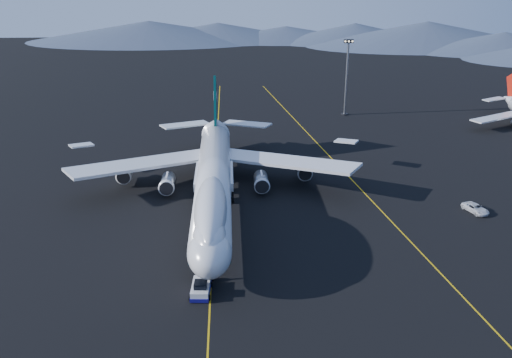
{
  "coord_description": "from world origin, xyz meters",
  "views": [
    {
      "loc": [
        3.08,
        -100.4,
        45.34
      ],
      "look_at": [
        8.04,
        -0.5,
        6.0
      ],
      "focal_mm": 40.0,
      "sensor_mm": 36.0,
      "label": 1
    }
  ],
  "objects_px": {
    "service_van": "(476,208)",
    "floodlight_mast": "(347,77)",
    "boeing_747": "(213,180)",
    "pushback_tug": "(201,289)"
  },
  "relations": [
    {
      "from": "service_van",
      "to": "floodlight_mast",
      "type": "bearing_deg",
      "value": 77.91
    },
    {
      "from": "boeing_747",
      "to": "service_van",
      "type": "xyz_separation_m",
      "value": [
        49.42,
        -4.5,
        -5.04
      ]
    },
    {
      "from": "boeing_747",
      "to": "service_van",
      "type": "bearing_deg",
      "value": -5.2
    },
    {
      "from": "boeing_747",
      "to": "pushback_tug",
      "type": "distance_m",
      "value": 30.32
    },
    {
      "from": "service_van",
      "to": "floodlight_mast",
      "type": "relative_size",
      "value": 0.25
    },
    {
      "from": "boeing_747",
      "to": "pushback_tug",
      "type": "height_order",
      "value": "boeing_747"
    },
    {
      "from": "pushback_tug",
      "to": "floodlight_mast",
      "type": "xyz_separation_m",
      "value": [
        39.78,
        96.91,
        10.71
      ]
    },
    {
      "from": "pushback_tug",
      "to": "service_van",
      "type": "distance_m",
      "value": 56.75
    },
    {
      "from": "service_van",
      "to": "floodlight_mast",
      "type": "height_order",
      "value": "floodlight_mast"
    },
    {
      "from": "pushback_tug",
      "to": "service_van",
      "type": "bearing_deg",
      "value": 30.07
    }
  ]
}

